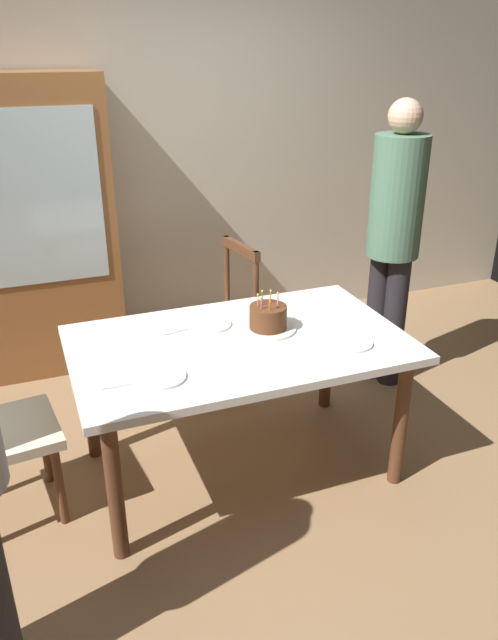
{
  "coord_description": "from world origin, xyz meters",
  "views": [
    {
      "loc": [
        -0.91,
        -2.5,
        2.06
      ],
      "look_at": [
        0.05,
        0.0,
        0.85
      ],
      "focal_mm": 34.69,
      "sensor_mm": 36.0,
      "label": 1
    }
  ],
  "objects_px": {
    "birthday_cake": "(268,319)",
    "china_cabinet": "(25,232)",
    "plate_near_guest": "(350,342)",
    "dining_table": "(239,357)",
    "plate_near_celebrant": "(161,377)",
    "chair_spindle_back": "(217,324)",
    "person_guest": "(394,230)",
    "plate_far_side": "(210,324)"
  },
  "relations": [
    {
      "from": "dining_table",
      "to": "china_cabinet",
      "type": "xyz_separation_m",
      "value": [
        -0.87,
        1.56,
        0.29
      ]
    },
    {
      "from": "dining_table",
      "to": "chair_spindle_back",
      "type": "height_order",
      "value": "chair_spindle_back"
    },
    {
      "from": "dining_table",
      "to": "plate_near_guest",
      "type": "height_order",
      "value": "plate_near_guest"
    },
    {
      "from": "birthday_cake",
      "to": "china_cabinet",
      "type": "bearing_deg",
      "value": 125.06
    },
    {
      "from": "plate_near_celebrant",
      "to": "plate_near_guest",
      "type": "height_order",
      "value": "same"
    },
    {
      "from": "plate_near_celebrant",
      "to": "dining_table",
      "type": "bearing_deg",
      "value": 26.5
    },
    {
      "from": "birthday_cake",
      "to": "plate_near_guest",
      "type": "relative_size",
      "value": 1.27
    },
    {
      "from": "dining_table",
      "to": "plate_near_guest",
      "type": "distance_m",
      "value": 0.54
    },
    {
      "from": "chair_spindle_back",
      "to": "person_guest",
      "type": "distance_m",
      "value": 1.22
    },
    {
      "from": "plate_near_celebrant",
      "to": "plate_far_side",
      "type": "distance_m",
      "value": 0.57
    },
    {
      "from": "plate_near_celebrant",
      "to": "chair_spindle_back",
      "type": "relative_size",
      "value": 0.23
    },
    {
      "from": "plate_near_guest",
      "to": "china_cabinet",
      "type": "xyz_separation_m",
      "value": [
        -1.35,
        1.78,
        0.2
      ]
    },
    {
      "from": "dining_table",
      "to": "birthday_cake",
      "type": "bearing_deg",
      "value": 19.73
    },
    {
      "from": "birthday_cake",
      "to": "chair_spindle_back",
      "type": "xyz_separation_m",
      "value": [
        -0.02,
        0.75,
        -0.35
      ]
    },
    {
      "from": "dining_table",
      "to": "chair_spindle_back",
      "type": "relative_size",
      "value": 1.68
    },
    {
      "from": "plate_near_guest",
      "to": "chair_spindle_back",
      "type": "bearing_deg",
      "value": 107.6
    },
    {
      "from": "plate_far_side",
      "to": "plate_near_guest",
      "type": "height_order",
      "value": "same"
    },
    {
      "from": "birthday_cake",
      "to": "plate_near_celebrant",
      "type": "distance_m",
      "value": 0.68
    },
    {
      "from": "birthday_cake",
      "to": "plate_near_guest",
      "type": "xyz_separation_m",
      "value": [
        0.3,
        -0.28,
        -0.05
      ]
    },
    {
      "from": "plate_near_guest",
      "to": "person_guest",
      "type": "xyz_separation_m",
      "value": [
        0.72,
        0.78,
        0.27
      ]
    },
    {
      "from": "birthday_cake",
      "to": "plate_near_guest",
      "type": "distance_m",
      "value": 0.42
    },
    {
      "from": "birthday_cake",
      "to": "chair_spindle_back",
      "type": "bearing_deg",
      "value": 91.77
    },
    {
      "from": "chair_spindle_back",
      "to": "person_guest",
      "type": "relative_size",
      "value": 0.54
    },
    {
      "from": "dining_table",
      "to": "plate_near_celebrant",
      "type": "height_order",
      "value": "plate_near_celebrant"
    },
    {
      "from": "plate_far_side",
      "to": "plate_near_guest",
      "type": "bearing_deg",
      "value": -38.07
    },
    {
      "from": "chair_spindle_back",
      "to": "dining_table",
      "type": "bearing_deg",
      "value": -100.63
    },
    {
      "from": "person_guest",
      "to": "china_cabinet",
      "type": "relative_size",
      "value": 0.93
    },
    {
      "from": "plate_near_celebrant",
      "to": "person_guest",
      "type": "bearing_deg",
      "value": 25.3
    },
    {
      "from": "plate_near_celebrant",
      "to": "china_cabinet",
      "type": "xyz_separation_m",
      "value": [
        -0.43,
        1.78,
        0.2
      ]
    },
    {
      "from": "plate_far_side",
      "to": "person_guest",
      "type": "height_order",
      "value": "person_guest"
    },
    {
      "from": "birthday_cake",
      "to": "plate_near_celebrant",
      "type": "bearing_deg",
      "value": -155.36
    },
    {
      "from": "person_guest",
      "to": "dining_table",
      "type": "bearing_deg",
      "value": -155.15
    },
    {
      "from": "dining_table",
      "to": "plate_near_celebrant",
      "type": "distance_m",
      "value": 0.5
    },
    {
      "from": "plate_far_side",
      "to": "person_guest",
      "type": "bearing_deg",
      "value": 14.77
    },
    {
      "from": "dining_table",
      "to": "chair_spindle_back",
      "type": "xyz_separation_m",
      "value": [
        0.15,
        0.81,
        -0.2
      ]
    },
    {
      "from": "birthday_cake",
      "to": "person_guest",
      "type": "bearing_deg",
      "value": 25.69
    },
    {
      "from": "plate_far_side",
      "to": "person_guest",
      "type": "xyz_separation_m",
      "value": [
        1.28,
        0.34,
        0.27
      ]
    },
    {
      "from": "birthday_cake",
      "to": "china_cabinet",
      "type": "height_order",
      "value": "china_cabinet"
    },
    {
      "from": "dining_table",
      "to": "birthday_cake",
      "type": "distance_m",
      "value": 0.24
    },
    {
      "from": "birthday_cake",
      "to": "china_cabinet",
      "type": "xyz_separation_m",
      "value": [
        -1.05,
        1.49,
        0.15
      ]
    },
    {
      "from": "plate_far_side",
      "to": "birthday_cake",
      "type": "bearing_deg",
      "value": -31.44
    },
    {
      "from": "plate_near_guest",
      "to": "dining_table",
      "type": "bearing_deg",
      "value": 155.44
    }
  ]
}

